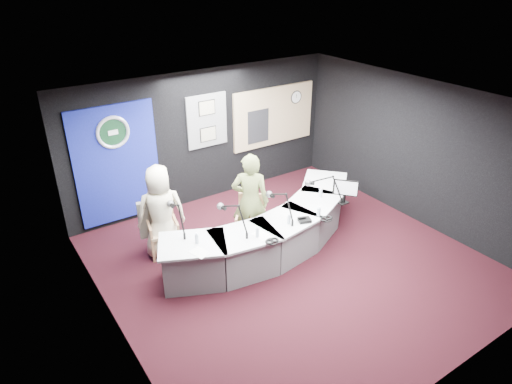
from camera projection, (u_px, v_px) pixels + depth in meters
ground at (291, 263)px, 7.92m from camera, size 6.00×6.00×0.00m
ceiling at (298, 105)px, 6.65m from camera, size 6.00×6.00×0.02m
wall_back at (205, 137)px, 9.50m from camera, size 6.00×0.02×2.80m
wall_front at (462, 292)px, 5.07m from camera, size 6.00×0.02×2.80m
wall_left at (109, 251)px, 5.79m from camera, size 0.02×6.00×2.80m
wall_right at (417, 152)px, 8.78m from camera, size 0.02×6.00×2.80m
broadcast_desk at (271, 231)px, 8.13m from camera, size 4.50×1.90×0.75m
backdrop_panel at (117, 165)px, 8.60m from camera, size 1.60×0.05×2.30m
agency_seal at (113, 132)px, 8.27m from camera, size 0.63×0.07×0.63m
seal_center at (113, 132)px, 8.28m from camera, size 0.48×0.01×0.48m
pinboard at (207, 121)px, 9.34m from camera, size 0.90×0.04×1.10m
framed_photo_upper at (207, 108)px, 9.19m from camera, size 0.34×0.02×0.27m
framed_photo_lower at (208, 134)px, 9.45m from camera, size 0.34×0.02×0.27m
booth_window_frame at (274, 116)px, 10.28m from camera, size 2.12×0.06×1.32m
booth_glow at (274, 116)px, 10.27m from camera, size 2.00×0.02×1.20m
equipment_rack at (258, 126)px, 10.10m from camera, size 0.55×0.02×0.75m
wall_clock at (296, 97)px, 10.40m from camera, size 0.28×0.01×0.28m
armchair_left at (163, 232)px, 7.98m from camera, size 0.59×0.59×0.87m
armchair_right at (251, 225)px, 8.22m from camera, size 0.69×0.69×0.87m
draped_jacket at (153, 219)px, 8.04m from camera, size 0.51×0.21×0.70m
person_man at (161, 212)px, 7.80m from camera, size 0.94×0.74×1.69m
person_woman at (250, 202)px, 8.01m from camera, size 0.78×0.75×1.81m
computer_monitor at (345, 188)px, 8.13m from camera, size 0.33×0.37×0.32m
desk_phone at (305, 220)px, 7.69m from camera, size 0.25×0.23×0.05m
headphones_near at (326, 219)px, 7.75m from camera, size 0.22×0.22×0.04m
headphones_far at (272, 241)px, 7.14m from camera, size 0.22×0.22×0.04m
paper_stack at (200, 253)px, 6.88m from camera, size 0.28×0.34×0.00m
notepad at (261, 235)px, 7.31m from camera, size 0.24×0.31×0.00m
boom_mic_a at (177, 214)px, 7.33m from camera, size 0.19×0.74×0.60m
boom_mic_b at (233, 215)px, 7.29m from camera, size 0.24×0.73×0.60m
boom_mic_c at (281, 203)px, 7.66m from camera, size 0.16×0.74×0.60m
boom_mic_d at (325, 187)px, 8.20m from camera, size 0.52×0.59×0.60m
water_bottles at (281, 215)px, 7.71m from camera, size 3.07×0.58×0.18m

